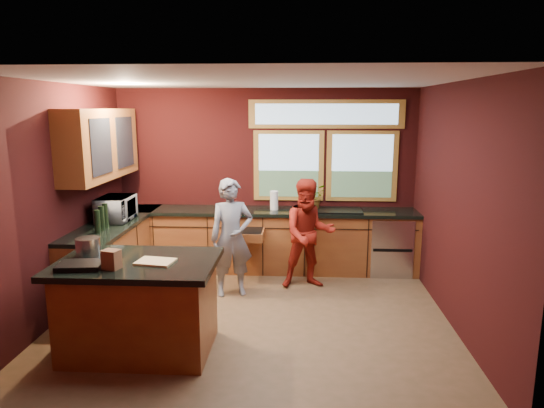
# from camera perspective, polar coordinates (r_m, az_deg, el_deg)

# --- Properties ---
(floor) EXTENTS (4.50, 4.50, 0.00)m
(floor) POSITION_cam_1_polar(r_m,az_deg,el_deg) (5.85, -2.16, -13.08)
(floor) COLOR brown
(floor) RESTS_ON ground
(room_shell) EXTENTS (4.52, 4.02, 2.71)m
(room_shell) POSITION_cam_1_polar(r_m,az_deg,el_deg) (5.78, -7.91, 5.05)
(room_shell) COLOR black
(room_shell) RESTS_ON ground
(back_counter) EXTENTS (4.50, 0.64, 0.93)m
(back_counter) POSITION_cam_1_polar(r_m,az_deg,el_deg) (7.28, 0.66, -4.26)
(back_counter) COLOR brown
(back_counter) RESTS_ON floor
(left_counter) EXTENTS (0.64, 2.30, 0.93)m
(left_counter) POSITION_cam_1_polar(r_m,az_deg,el_deg) (6.92, -17.86, -5.64)
(left_counter) COLOR brown
(left_counter) RESTS_ON floor
(island) EXTENTS (1.55, 1.05, 0.95)m
(island) POSITION_cam_1_polar(r_m,az_deg,el_deg) (5.10, -15.33, -11.44)
(island) COLOR brown
(island) RESTS_ON floor
(person_grey) EXTENTS (0.64, 0.52, 1.53)m
(person_grey) POSITION_cam_1_polar(r_m,az_deg,el_deg) (6.28, -4.78, -3.97)
(person_grey) COLOR slate
(person_grey) RESTS_ON floor
(person_red) EXTENTS (0.82, 0.69, 1.49)m
(person_red) POSITION_cam_1_polar(r_m,az_deg,el_deg) (6.55, 4.34, -3.52)
(person_red) COLOR maroon
(person_red) RESTS_ON floor
(microwave) EXTENTS (0.40, 0.59, 0.32)m
(microwave) POSITION_cam_1_polar(r_m,az_deg,el_deg) (6.78, -17.88, -0.52)
(microwave) COLOR #999999
(microwave) RESTS_ON left_counter
(potted_plant) EXTENTS (0.35, 0.30, 0.39)m
(potted_plant) POSITION_cam_1_polar(r_m,az_deg,el_deg) (7.18, 5.01, 0.87)
(potted_plant) COLOR #999999
(potted_plant) RESTS_ON back_counter
(paper_towel) EXTENTS (0.12, 0.12, 0.28)m
(paper_towel) POSITION_cam_1_polar(r_m,az_deg,el_deg) (7.15, 0.25, 0.44)
(paper_towel) COLOR silver
(paper_towel) RESTS_ON back_counter
(cutting_board) EXTENTS (0.38, 0.30, 0.02)m
(cutting_board) POSITION_cam_1_polar(r_m,az_deg,el_deg) (4.84, -13.55, -6.61)
(cutting_board) COLOR tan
(cutting_board) RESTS_ON island
(stock_pot) EXTENTS (0.24, 0.24, 0.18)m
(stock_pot) POSITION_cam_1_polar(r_m,az_deg,el_deg) (5.25, -20.84, -4.70)
(stock_pot) COLOR #ABABB0
(stock_pot) RESTS_ON island
(paper_bag) EXTENTS (0.18, 0.16, 0.18)m
(paper_bag) POSITION_cam_1_polar(r_m,az_deg,el_deg) (4.75, -18.36, -6.20)
(paper_bag) COLOR brown
(paper_bag) RESTS_ON island
(black_tray) EXTENTS (0.43, 0.33, 0.05)m
(black_tray) POSITION_cam_1_polar(r_m,az_deg,el_deg) (4.88, -21.61, -6.74)
(black_tray) COLOR black
(black_tray) RESTS_ON island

